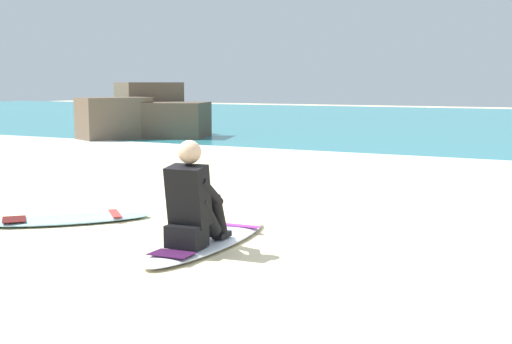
# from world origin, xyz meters

# --- Properties ---
(ground_plane) EXTENTS (80.00, 80.00, 0.00)m
(ground_plane) POSITION_xyz_m (0.00, 0.00, 0.00)
(ground_plane) COLOR beige
(breaking_foam) EXTENTS (80.00, 0.90, 0.11)m
(breaking_foam) POSITION_xyz_m (0.00, 7.01, 0.06)
(breaking_foam) COLOR white
(breaking_foam) RESTS_ON ground
(surfboard_main) EXTENTS (0.68, 2.19, 0.08)m
(surfboard_main) POSITION_xyz_m (0.31, -0.40, 0.04)
(surfboard_main) COLOR silver
(surfboard_main) RESTS_ON ground
(surfer_seated) EXTENTS (0.40, 0.72, 0.95)m
(surfer_seated) POSITION_xyz_m (0.33, -0.71, 0.44)
(surfer_seated) COLOR black
(surfer_seated) RESTS_ON surfboard_main
(surfboard_spare_near) EXTENTS (1.58, 1.66, 0.08)m
(surfboard_spare_near) POSITION_xyz_m (-1.62, -0.24, 0.04)
(surfboard_spare_near) COLOR #9ED1E5
(surfboard_spare_near) RESTS_ON ground
(rock_outcrop_distant) EXTENTS (3.41, 3.97, 1.54)m
(rock_outcrop_distant) POSITION_xyz_m (-7.66, 9.19, 0.64)
(rock_outcrop_distant) COLOR brown
(rock_outcrop_distant) RESTS_ON ground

